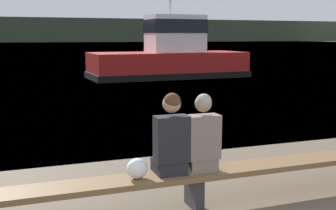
% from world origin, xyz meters
% --- Properties ---
extents(water_surface, '(240.00, 240.00, 0.00)m').
position_xyz_m(water_surface, '(0.00, 125.13, 0.00)').
color(water_surface, teal).
rests_on(water_surface, ground).
extents(far_shoreline, '(600.00, 12.00, 9.02)m').
position_xyz_m(far_shoreline, '(0.00, 165.81, 4.51)').
color(far_shoreline, '#384233').
rests_on(far_shoreline, ground).
extents(bench_main, '(8.06, 0.45, 0.47)m').
position_xyz_m(bench_main, '(0.18, 2.77, 0.39)').
color(bench_main, brown).
rests_on(bench_main, ground).
extents(person_left, '(0.42, 0.42, 1.02)m').
position_xyz_m(person_left, '(-0.14, 2.78, 0.93)').
color(person_left, black).
rests_on(person_left, bench_main).
extents(person_right, '(0.42, 0.41, 0.99)m').
position_xyz_m(person_right, '(0.28, 2.78, 0.90)').
color(person_right, '#70665B').
rests_on(person_right, bench_main).
extents(shopping_bag, '(0.26, 0.20, 0.25)m').
position_xyz_m(shopping_bag, '(-0.58, 2.75, 0.60)').
color(shopping_bag, white).
rests_on(shopping_bag, bench_main).
extents(tugboat_red, '(8.44, 3.59, 6.32)m').
position_xyz_m(tugboat_red, '(5.81, 19.19, 1.03)').
color(tugboat_red, '#A81919').
rests_on(tugboat_red, water_surface).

